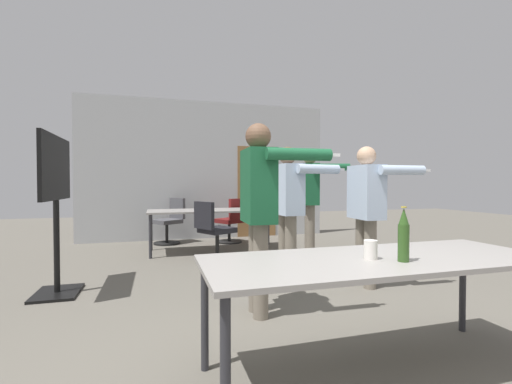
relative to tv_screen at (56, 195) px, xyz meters
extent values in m
cube|color=#B2B5B7|center=(2.14, 3.42, 0.43)|extent=(5.38, 0.10, 3.00)
cube|color=olive|center=(3.24, 3.36, -0.05)|extent=(0.90, 0.02, 2.05)
cube|color=gray|center=(2.38, -2.29, -0.35)|extent=(2.22, 0.81, 0.03)
cylinder|color=#2D2D33|center=(1.33, -2.64, -0.72)|extent=(0.05, 0.05, 0.71)
cylinder|color=#2D2D33|center=(1.33, -1.95, -0.72)|extent=(0.05, 0.05, 0.71)
cylinder|color=#2D2D33|center=(3.43, -1.95, -0.72)|extent=(0.05, 0.05, 0.71)
cube|color=gray|center=(2.05, 1.94, -0.35)|extent=(2.34, 0.83, 0.03)
cylinder|color=#2D2D33|center=(0.94, 1.58, -0.72)|extent=(0.05, 0.05, 0.71)
cylinder|color=#2D2D33|center=(3.17, 1.58, -0.72)|extent=(0.05, 0.05, 0.71)
cylinder|color=#2D2D33|center=(0.94, 2.29, -0.72)|extent=(0.05, 0.05, 0.71)
cylinder|color=#2D2D33|center=(3.17, 2.29, -0.72)|extent=(0.05, 0.05, 0.71)
cube|color=black|center=(0.00, 0.00, -1.06)|extent=(0.44, 0.56, 0.03)
cylinder|color=black|center=(0.00, 0.00, -0.55)|extent=(0.06, 0.06, 0.99)
cube|color=black|center=(0.00, 0.00, 0.30)|extent=(0.04, 1.07, 0.69)
cube|color=#192342|center=(-0.02, 0.00, 0.30)|extent=(0.01, 0.98, 0.61)
cylinder|color=slate|center=(2.63, 0.02, -0.67)|extent=(0.15, 0.15, 0.81)
cylinder|color=slate|center=(2.64, -0.18, -0.67)|extent=(0.15, 0.15, 0.81)
cube|color=silver|center=(2.64, -0.08, 0.05)|extent=(0.30, 0.49, 0.64)
sphere|color=brown|center=(2.64, -0.08, 0.48)|extent=(0.22, 0.22, 0.22)
cylinder|color=silver|center=(2.62, 0.21, 0.03)|extent=(0.11, 0.11, 0.55)
cylinder|color=silver|center=(2.93, -0.35, 0.30)|extent=(0.56, 0.15, 0.11)
cube|color=white|center=(3.24, -0.33, 0.30)|extent=(0.12, 0.04, 0.03)
cylinder|color=slate|center=(3.51, 1.15, -0.65)|extent=(0.14, 0.14, 0.85)
cylinder|color=slate|center=(3.45, 0.96, -0.65)|extent=(0.14, 0.14, 0.85)
cube|color=#195633|center=(3.48, 1.05, 0.12)|extent=(0.38, 0.52, 0.67)
sphere|color=tan|center=(3.48, 1.05, 0.57)|extent=(0.24, 0.24, 0.24)
cylinder|color=#195633|center=(3.56, 1.33, 0.10)|extent=(0.11, 0.11, 0.58)
cylinder|color=#195633|center=(3.67, 0.70, 0.39)|extent=(0.59, 0.28, 0.11)
cube|color=white|center=(3.98, 0.60, 0.39)|extent=(0.13, 0.07, 0.03)
cylinder|color=slate|center=(3.39, -0.57, -0.68)|extent=(0.14, 0.14, 0.79)
cylinder|color=slate|center=(3.39, -0.76, -0.68)|extent=(0.14, 0.14, 0.79)
cube|color=silver|center=(3.39, -0.67, 0.03)|extent=(0.27, 0.46, 0.62)
sphere|color=#DBAD89|center=(3.39, -0.67, 0.45)|extent=(0.22, 0.22, 0.22)
cylinder|color=silver|center=(3.40, -0.39, 0.01)|extent=(0.11, 0.11, 0.54)
cylinder|color=silver|center=(3.65, -0.95, 0.28)|extent=(0.54, 0.13, 0.11)
cube|color=white|center=(3.95, -0.97, 0.28)|extent=(0.12, 0.04, 0.03)
cylinder|color=slate|center=(1.94, -1.06, -0.65)|extent=(0.14, 0.14, 0.85)
cylinder|color=slate|center=(1.93, -1.24, -0.65)|extent=(0.14, 0.14, 0.85)
cube|color=#195633|center=(1.93, -1.15, 0.11)|extent=(0.26, 0.45, 0.67)
sphere|color=brown|center=(1.93, -1.15, 0.56)|extent=(0.23, 0.23, 0.23)
cylinder|color=#195633|center=(1.94, -0.87, 0.09)|extent=(0.11, 0.11, 0.58)
cylinder|color=#195633|center=(2.21, -1.43, 0.38)|extent=(0.58, 0.13, 0.11)
cube|color=white|center=(2.53, -1.44, 0.38)|extent=(0.12, 0.04, 0.03)
cylinder|color=black|center=(2.46, 2.72, -1.06)|extent=(0.52, 0.52, 0.03)
cylinder|color=black|center=(2.46, 2.72, -0.86)|extent=(0.06, 0.06, 0.37)
cube|color=maroon|center=(2.46, 2.72, -0.63)|extent=(0.63, 0.63, 0.08)
cube|color=maroon|center=(2.59, 2.49, -0.38)|extent=(0.41, 0.27, 0.42)
cylinder|color=black|center=(1.97, 1.25, -1.06)|extent=(0.52, 0.52, 0.03)
cylinder|color=black|center=(1.97, 1.25, -0.85)|extent=(0.06, 0.06, 0.39)
cube|color=black|center=(1.97, 1.25, -0.61)|extent=(0.63, 0.63, 0.08)
cube|color=black|center=(1.74, 1.12, -0.36)|extent=(0.27, 0.41, 0.42)
cylinder|color=black|center=(1.23, 2.90, -1.06)|extent=(0.52, 0.52, 0.03)
cylinder|color=black|center=(1.23, 2.90, -0.85)|extent=(0.06, 0.06, 0.38)
cube|color=#4C4C51|center=(1.23, 2.90, -0.63)|extent=(0.64, 0.64, 0.08)
cube|color=#4C4C51|center=(1.45, 3.05, -0.38)|extent=(0.29, 0.40, 0.42)
cylinder|color=#2D511E|center=(2.45, -2.44, -0.23)|extent=(0.07, 0.07, 0.22)
cone|color=#2D511E|center=(2.45, -2.44, -0.07)|extent=(0.06, 0.06, 0.10)
cylinder|color=gold|center=(2.45, -2.44, -0.01)|extent=(0.03, 0.03, 0.01)
cylinder|color=silver|center=(2.30, -2.32, -0.28)|extent=(0.08, 0.08, 0.12)
camera|label=1|loc=(1.04, -4.13, 0.12)|focal=24.00mm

